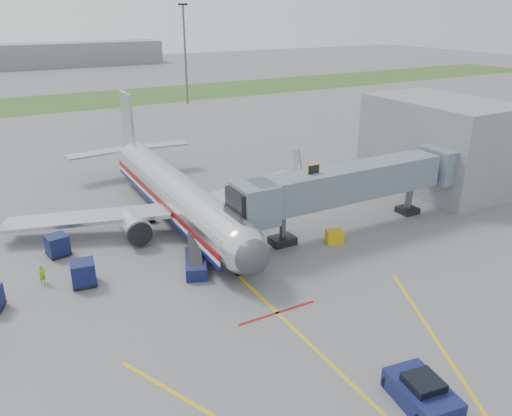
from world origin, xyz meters
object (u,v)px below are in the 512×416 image
pushback_tug (422,393)px  ramp_worker (42,274)px  belt_loader (196,263)px  airliner (176,193)px

pushback_tug → ramp_worker: (-15.69, 22.87, 0.12)m
pushback_tug → ramp_worker: bearing=124.4°
belt_loader → ramp_worker: bearing=162.1°
ramp_worker → airliner: bearing=-9.7°
pushback_tug → belt_loader: bearing=103.7°
pushback_tug → ramp_worker: pushback_tug is taller
airliner → ramp_worker: airliner is taller
airliner → belt_loader: bearing=-102.9°
airliner → pushback_tug: bearing=-85.8°
pushback_tug → belt_loader: belt_loader is taller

